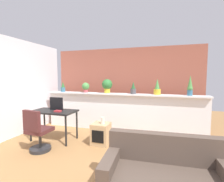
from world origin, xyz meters
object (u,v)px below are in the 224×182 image
object	(u,v)px
potted_plant_4	(157,88)
side_cube_shelf	(101,134)
vase_on_shelf	(103,121)
desk	(54,114)
tv_monitor	(56,104)
potted_plant_1	(86,87)
potted_plant_3	(133,89)
couch	(165,180)
office_chair	(38,134)
potted_plant_5	(190,86)
book_on_desk	(58,111)
potted_plant_0	(63,87)
potted_plant_2	(107,85)

from	to	relation	value
potted_plant_4	side_cube_shelf	world-z (taller)	potted_plant_4
vase_on_shelf	desk	bearing A→B (deg)	-176.69
tv_monitor	potted_plant_1	bearing A→B (deg)	72.52
potted_plant_3	potted_plant_1	bearing A→B (deg)	-179.95
potted_plant_4	couch	bearing A→B (deg)	-85.65
office_chair	side_cube_shelf	size ratio (longest dim) A/B	1.82
desk	office_chair	bearing A→B (deg)	-82.79
potted_plant_5	desk	world-z (taller)	potted_plant_5
desk	couch	size ratio (longest dim) A/B	0.69
side_cube_shelf	book_on_desk	xyz separation A→B (m)	(-1.03, -0.19, 0.52)
desk	book_on_desk	distance (m)	0.24
tv_monitor	couch	world-z (taller)	tv_monitor
office_chair	potted_plant_0	bearing A→B (deg)	106.80
potted_plant_4	potted_plant_5	xyz separation A→B (m)	(0.80, 0.00, 0.06)
side_cube_shelf	couch	bearing A→B (deg)	-45.13
potted_plant_5	office_chair	size ratio (longest dim) A/B	0.57
potted_plant_0	vase_on_shelf	world-z (taller)	potted_plant_0
potted_plant_1	side_cube_shelf	size ratio (longest dim) A/B	0.61
potted_plant_5	office_chair	distance (m)	3.76
potted_plant_5	desk	size ratio (longest dim) A/B	0.47
potted_plant_2	potted_plant_5	distance (m)	2.22
potted_plant_5	vase_on_shelf	world-z (taller)	potted_plant_5
potted_plant_3	side_cube_shelf	xyz separation A→B (m)	(-0.59, -1.01, -1.01)
tv_monitor	side_cube_shelf	xyz separation A→B (m)	(1.20, 0.01, -0.66)
potted_plant_1	desk	size ratio (longest dim) A/B	0.28
potted_plant_1	book_on_desk	size ratio (longest dim) A/B	1.95
potted_plant_1	couch	bearing A→B (deg)	-46.71
side_cube_shelf	couch	world-z (taller)	couch
potted_plant_5	office_chair	world-z (taller)	potted_plant_5
potted_plant_2	office_chair	xyz separation A→B (m)	(-0.94, -1.79, -0.96)
potted_plant_3	tv_monitor	distance (m)	2.08
potted_plant_3	side_cube_shelf	world-z (taller)	potted_plant_3
potted_plant_5	tv_monitor	distance (m)	3.42
desk	tv_monitor	bearing A→B (deg)	72.16
potted_plant_3	couch	xyz separation A→B (m)	(0.83, -2.43, -0.97)
potted_plant_0	potted_plant_4	xyz separation A→B (m)	(2.89, 0.03, 0.04)
tv_monitor	side_cube_shelf	bearing A→B (deg)	0.45
vase_on_shelf	potted_plant_2	bearing A→B (deg)	103.50
potted_plant_1	vase_on_shelf	xyz separation A→B (m)	(0.93, -1.02, -0.71)
potted_plant_3	tv_monitor	world-z (taller)	potted_plant_3
potted_plant_3	couch	size ratio (longest dim) A/B	0.21
tv_monitor	potted_plant_4	bearing A→B (deg)	23.13
potted_plant_1	potted_plant_3	world-z (taller)	potted_plant_3
potted_plant_1	couch	distance (m)	3.49
office_chair	vase_on_shelf	xyz separation A→B (m)	(1.20, 0.74, 0.19)
office_chair	couch	size ratio (longest dim) A/B	0.57
office_chair	potted_plant_5	bearing A→B (deg)	29.35
office_chair	couch	xyz separation A→B (m)	(2.55, -0.67, -0.11)
potted_plant_4	couch	size ratio (longest dim) A/B	0.27
office_chair	vase_on_shelf	world-z (taller)	office_chair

